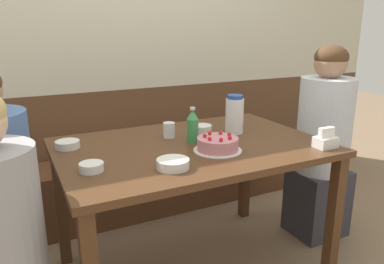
# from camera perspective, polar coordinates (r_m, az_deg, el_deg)

# --- Properties ---
(back_wall) EXTENTS (4.80, 0.04, 2.50)m
(back_wall) POSITION_cam_1_polar(r_m,az_deg,el_deg) (2.85, -9.77, 13.34)
(back_wall) COLOR brown
(back_wall) RESTS_ON ground_plane
(bench_seat) EXTENTS (2.64, 0.38, 0.44)m
(bench_seat) POSITION_cam_1_polar(r_m,az_deg,el_deg) (2.87, -7.51, -7.73)
(bench_seat) COLOR #56331E
(bench_seat) RESTS_ON ground_plane
(dining_table) EXTENTS (1.37, 0.93, 0.77)m
(dining_table) POSITION_cam_1_polar(r_m,az_deg,el_deg) (1.99, -0.02, -4.34)
(dining_table) COLOR #4C2D19
(dining_table) RESTS_ON ground_plane
(birthday_cake) EXTENTS (0.24, 0.24, 0.09)m
(birthday_cake) POSITION_cam_1_polar(r_m,az_deg,el_deg) (1.85, 3.93, -1.89)
(birthday_cake) COLOR white
(birthday_cake) RESTS_ON dining_table
(water_pitcher) EXTENTS (0.10, 0.10, 0.22)m
(water_pitcher) POSITION_cam_1_polar(r_m,az_deg,el_deg) (2.16, 6.49, 2.65)
(water_pitcher) COLOR white
(water_pitcher) RESTS_ON dining_table
(soju_bottle) EXTENTS (0.06, 0.06, 0.19)m
(soju_bottle) POSITION_cam_1_polar(r_m,az_deg,el_deg) (1.97, 0.09, 0.93)
(soju_bottle) COLOR #388E4C
(soju_bottle) RESTS_ON dining_table
(napkin_holder) EXTENTS (0.11, 0.08, 0.11)m
(napkin_holder) POSITION_cam_1_polar(r_m,az_deg,el_deg) (2.01, 19.70, -1.19)
(napkin_holder) COLOR white
(napkin_holder) RESTS_ON dining_table
(bowl_soup_white) EXTENTS (0.10, 0.10, 0.04)m
(bowl_soup_white) POSITION_cam_1_polar(r_m,az_deg,el_deg) (1.65, -15.07, -5.18)
(bowl_soup_white) COLOR white
(bowl_soup_white) RESTS_ON dining_table
(bowl_rice_small) EXTENTS (0.11, 0.11, 0.04)m
(bowl_rice_small) POSITION_cam_1_polar(r_m,az_deg,el_deg) (2.18, 1.52, 0.52)
(bowl_rice_small) COLOR white
(bowl_rice_small) RESTS_ON dining_table
(bowl_side_dish) EXTENTS (0.12, 0.12, 0.04)m
(bowl_side_dish) POSITION_cam_1_polar(r_m,az_deg,el_deg) (2.00, -18.44, -1.81)
(bowl_side_dish) COLOR white
(bowl_side_dish) RESTS_ON dining_table
(bowl_sauce_shallow) EXTENTS (0.14, 0.14, 0.04)m
(bowl_sauce_shallow) POSITION_cam_1_polar(r_m,az_deg,el_deg) (1.63, -2.92, -4.85)
(bowl_sauce_shallow) COLOR white
(bowl_sauce_shallow) RESTS_ON dining_table
(glass_water_tall) EXTENTS (0.07, 0.07, 0.08)m
(glass_water_tall) POSITION_cam_1_polar(r_m,az_deg,el_deg) (2.07, -3.52, 0.29)
(glass_water_tall) COLOR silver
(glass_water_tall) RESTS_ON dining_table
(person_teal_shirt) EXTENTS (0.34, 0.34, 1.26)m
(person_teal_shirt) POSITION_cam_1_polar(r_m,az_deg,el_deg) (2.56, 19.26, -2.18)
(person_teal_shirt) COLOR #33333D
(person_teal_shirt) RESTS_ON ground_plane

